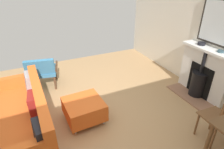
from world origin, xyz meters
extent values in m
cube|color=tan|center=(0.00, 0.00, 0.00)|extent=(5.78, 5.60, 0.01)
cube|color=silver|center=(-2.89, 0.00, 1.37)|extent=(0.12, 5.60, 2.75)
cube|color=#93664C|center=(-2.41, 0.23, 0.01)|extent=(0.37, 1.05, 0.03)
cube|color=silver|center=(-2.71, 0.23, 0.49)|extent=(0.23, 1.11, 0.99)
cube|color=black|center=(-2.62, 0.23, 0.37)|extent=(0.06, 0.55, 0.67)
cylinder|color=black|center=(-2.58, 0.23, 0.28)|extent=(0.30, 0.30, 0.50)
cylinder|color=black|center=(-2.58, 0.23, 0.54)|extent=(0.32, 0.32, 0.02)
cylinder|color=black|center=(-2.58, 0.23, 0.77)|extent=(0.07, 0.07, 0.44)
cube|color=silver|center=(-2.69, 0.23, 1.01)|extent=(0.28, 1.19, 0.05)
cube|color=#2D2823|center=(-2.81, 0.23, 1.52)|extent=(0.04, 0.91, 0.84)
cube|color=silver|center=(-2.79, 0.23, 1.52)|extent=(0.01, 0.83, 0.76)
cylinder|color=black|center=(-2.71, -0.02, 1.07)|extent=(0.15, 0.15, 0.05)
torus|color=black|center=(-2.71, -0.02, 1.09)|extent=(0.15, 0.15, 0.01)
cylinder|color=#334C56|center=(-2.71, 0.43, 1.06)|extent=(0.12, 0.12, 0.04)
torus|color=#334C56|center=(-2.71, 0.43, 1.07)|extent=(0.12, 0.12, 0.01)
cylinder|color=#B2B2B7|center=(1.16, -0.86, 0.05)|extent=(0.04, 0.04, 0.10)
cylinder|color=#B2B2B7|center=(0.52, -0.88, 0.05)|extent=(0.04, 0.04, 0.10)
cube|color=orange|center=(0.82, -0.07, 0.27)|extent=(0.84, 1.91, 0.34)
cube|color=orange|center=(0.49, -0.07, 0.62)|extent=(0.19, 1.89, 0.35)
cube|color=orange|center=(0.84, -0.95, 0.55)|extent=(0.75, 0.14, 0.22)
cube|color=#99999E|center=(0.60, -0.75, 0.59)|extent=(0.15, 0.34, 0.34)
cube|color=maroon|center=(0.59, -0.03, 0.59)|extent=(0.15, 0.34, 0.33)
cube|color=black|center=(0.57, 0.67, 0.59)|extent=(0.16, 0.34, 0.34)
cylinder|color=#B2B2B7|center=(0.08, -0.28, 0.04)|extent=(0.03, 0.03, 0.09)
cylinder|color=#B2B2B7|center=(0.06, 0.23, 0.04)|extent=(0.03, 0.03, 0.09)
cylinder|color=#B2B2B7|center=(-0.43, -0.30, 0.04)|extent=(0.03, 0.03, 0.09)
cylinder|color=#B2B2B7|center=(-0.45, 0.21, 0.04)|extent=(0.03, 0.03, 0.09)
cube|color=orange|center=(-0.18, -0.04, 0.24)|extent=(0.67, 0.67, 0.30)
cube|color=#4C3321|center=(0.01, -1.75, 0.18)|extent=(0.05, 0.05, 0.35)
cube|color=#4C3321|center=(0.51, -1.85, 0.18)|extent=(0.05, 0.05, 0.35)
cube|color=#4C3321|center=(0.10, -1.29, 0.18)|extent=(0.05, 0.05, 0.35)
cube|color=#4C3321|center=(0.60, -1.39, 0.18)|extent=(0.05, 0.05, 0.35)
cube|color=teal|center=(0.30, -1.57, 0.37)|extent=(0.70, 0.67, 0.08)
cube|color=teal|center=(0.35, -1.32, 0.58)|extent=(0.61, 0.25, 0.35)
cube|color=#4C3321|center=(-0.01, -1.51, 0.46)|extent=(0.14, 0.53, 0.04)
cube|color=#4C3321|center=(0.62, -1.63, 0.46)|extent=(0.14, 0.53, 0.04)
cylinder|color=brown|center=(-1.37, 1.49, 0.36)|extent=(0.05, 0.05, 0.71)
cylinder|color=brown|center=(-2.02, 1.07, 0.21)|extent=(0.03, 0.03, 0.43)
cylinder|color=brown|center=(-1.70, 1.06, 0.21)|extent=(0.03, 0.03, 0.43)
cylinder|color=brown|center=(-1.68, 1.38, 0.21)|extent=(0.03, 0.03, 0.43)
cube|color=brown|center=(-1.85, 1.22, 0.44)|extent=(0.42, 0.42, 0.02)
camera|label=1|loc=(0.48, 2.55, 2.32)|focal=30.37mm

